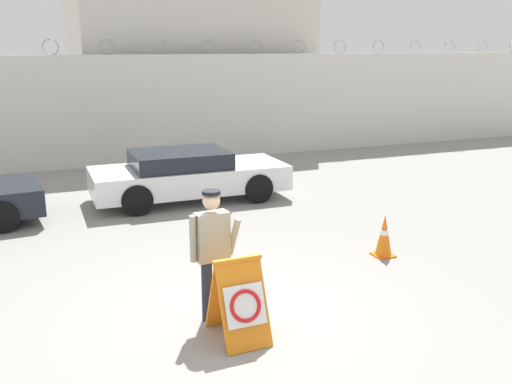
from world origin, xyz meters
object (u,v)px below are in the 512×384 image
(traffic_cone_near, at_px, (384,236))
(parked_car_rear_sedan, at_px, (188,175))
(barricade_sign, at_px, (239,299))
(security_guard, at_px, (212,248))

(traffic_cone_near, bearing_deg, parked_car_rear_sedan, 113.66)
(traffic_cone_near, relative_size, parked_car_rear_sedan, 0.16)
(barricade_sign, height_order, security_guard, security_guard)
(security_guard, bearing_deg, parked_car_rear_sedan, 70.97)
(traffic_cone_near, bearing_deg, security_guard, -161.84)
(barricade_sign, distance_m, traffic_cone_near, 3.88)
(security_guard, xyz_separation_m, parked_car_rear_sedan, (1.36, 6.21, -0.40))
(traffic_cone_near, bearing_deg, barricade_sign, -152.11)
(barricade_sign, relative_size, security_guard, 0.60)
(barricade_sign, relative_size, parked_car_rear_sedan, 0.23)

